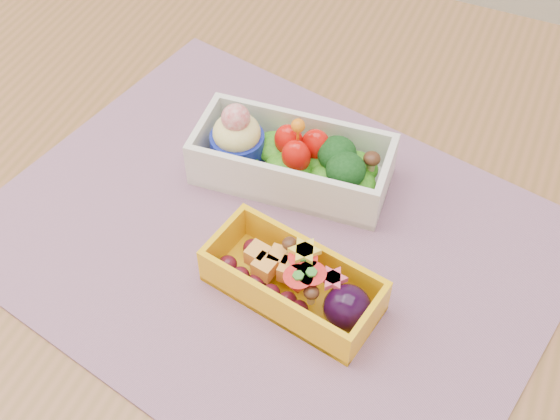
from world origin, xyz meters
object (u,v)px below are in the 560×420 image
at_px(placemat, 270,239).
at_px(bento_yellow, 296,282).
at_px(table, 279,275).
at_px(bento_white, 291,158).

bearing_deg(placemat, bento_yellow, -46.55).
height_order(table, bento_yellow, bento_yellow).
bearing_deg(table, placemat, -80.07).
bearing_deg(table, bento_yellow, -57.49).
relative_size(table, bento_yellow, 7.71).
bearing_deg(bento_yellow, placemat, 144.09).
bearing_deg(placemat, table, 99.93).
xyz_separation_m(table, placemat, (0.01, -0.03, 0.10)).
distance_m(placemat, bento_yellow, 0.07).
relative_size(bento_white, bento_yellow, 1.21).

